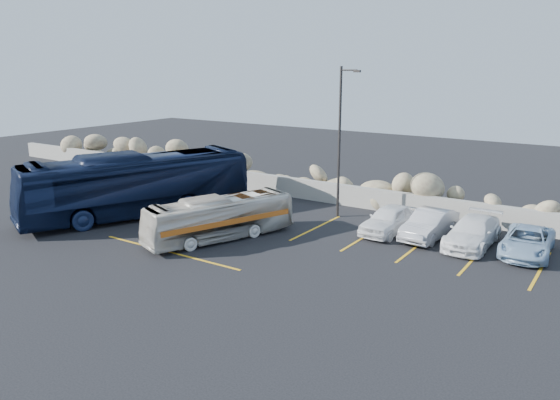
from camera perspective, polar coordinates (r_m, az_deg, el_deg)
The scene contains 11 objects.
ground at distance 24.01m, azimuth -10.14°, elevation -5.94°, with size 90.00×90.00×0.00m, color black.
seawall at distance 33.14m, azimuth 4.23°, elevation 0.91°, with size 60.00×0.40×1.20m, color gray.
riprap_pile at distance 34.02m, azimuth 5.25°, elevation 2.44°, with size 54.00×2.80×2.60m, color #8E775D, non-canonical shape.
parking_lines at distance 25.73m, azimuth 6.15°, elevation -4.41°, with size 18.16×9.36×0.01m.
lamppost at distance 29.11m, azimuth 6.33°, elevation 6.43°, with size 1.14×0.18×8.00m.
vintage_bus at distance 25.95m, azimuth -6.32°, elevation -1.88°, with size 1.73×7.41×2.06m, color beige.
tour_coach at distance 30.63m, azimuth -14.75°, elevation 1.55°, with size 2.91×12.42×3.46m, color black.
car_a at distance 27.32m, azimuth 11.34°, elevation -2.01°, with size 1.62×4.02×1.37m, color white.
car_b at distance 26.97m, azimuth 15.35°, elevation -2.48°, with size 1.43×4.11×1.35m, color #BCBBC0.
car_c at distance 26.41m, azimuth 19.49°, elevation -3.20°, with size 1.83×4.50×1.31m, color white.
car_d at distance 26.14m, azimuth 24.43°, elevation -3.98°, with size 1.97×4.28×1.19m, color #90AFCD.
Camera 1 is at (15.80, -16.14, 8.14)m, focal length 35.00 mm.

